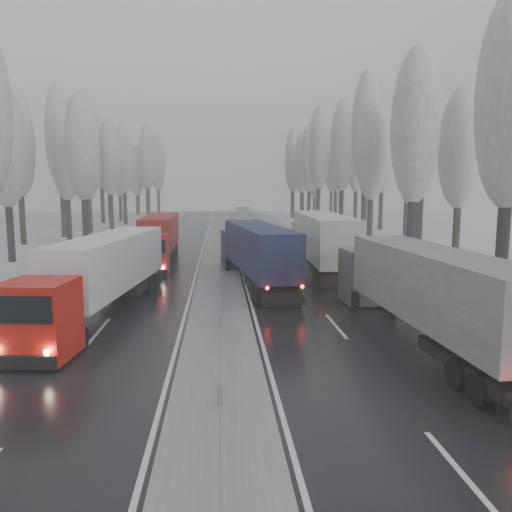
{
  "coord_description": "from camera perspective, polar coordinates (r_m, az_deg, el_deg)",
  "views": [
    {
      "loc": [
        0.03,
        -9.61,
        6.18
      ],
      "look_at": [
        2.21,
        19.86,
        2.2
      ],
      "focal_mm": 35.0,
      "sensor_mm": 36.0,
      "label": 1
    }
  ],
  "objects": [
    {
      "name": "tree_23",
      "position": [
        63.68,
        17.47,
        9.65
      ],
      "size": [
        3.6,
        3.6,
        13.55
      ],
      "color": "black",
      "rests_on": "ground"
    },
    {
      "name": "tree_65",
      "position": [
        69.59,
        -21.51,
        12.4
      ],
      "size": [
        3.6,
        3.6,
        19.48
      ],
      "color": "black",
      "rests_on": "ground"
    },
    {
      "name": "tree_62",
      "position": [
        55.3,
        -19.26,
        11.58
      ],
      "size": [
        3.6,
        3.6,
        16.04
      ],
      "color": "black",
      "rests_on": "ground"
    },
    {
      "name": "tree_74",
      "position": [
        110.17,
        -12.33,
        10.88
      ],
      "size": [
        3.6,
        3.6,
        19.68
      ],
      "color": "black",
      "rests_on": "ground"
    },
    {
      "name": "tree_34",
      "position": [
        107.21,
        4.27,
        10.42
      ],
      "size": [
        3.6,
        3.6,
        17.63
      ],
      "color": "black",
      "rests_on": "ground"
    },
    {
      "name": "shoulder_right",
      "position": [
        41.36,
        10.06,
        -1.01
      ],
      "size": [
        2.4,
        200.0,
        0.04
      ],
      "primitive_type": "cube",
      "color": "#ACAFB4",
      "rests_on": "ground"
    },
    {
      "name": "tree_20",
      "position": [
        48.37,
        17.87,
        12.01
      ],
      "size": [
        3.6,
        3.6,
        15.71
      ],
      "color": "black",
      "rests_on": "ground"
    },
    {
      "name": "median_slush",
      "position": [
        40.09,
        -4.22,
        -1.19
      ],
      "size": [
        3.0,
        200.0,
        0.04
      ],
      "primitive_type": "cube",
      "color": "#ACAFB4",
      "rests_on": "ground"
    },
    {
      "name": "tree_68",
      "position": [
        80.58,
        -16.41,
        10.61
      ],
      "size": [
        3.6,
        3.6,
        16.65
      ],
      "color": "black",
      "rests_on": "ground"
    },
    {
      "name": "shoulder_left",
      "position": [
        41.37,
        -18.5,
        -1.29
      ],
      "size": [
        2.4,
        200.0,
        0.04
      ],
      "primitive_type": "cube",
      "color": "#ACAFB4",
      "rests_on": "ground"
    },
    {
      "name": "tree_26",
      "position": [
        73.26,
        9.86,
        12.2
      ],
      "size": [
        3.6,
        3.6,
        18.78
      ],
      "color": "black",
      "rests_on": "ground"
    },
    {
      "name": "tree_76",
      "position": [
        119.31,
        -11.19,
        10.3
      ],
      "size": [
        3.6,
        3.6,
        18.55
      ],
      "color": "black",
      "rests_on": "ground"
    },
    {
      "name": "tree_72",
      "position": [
        100.02,
        -15.37,
        9.45
      ],
      "size": [
        3.6,
        3.6,
        15.11
      ],
      "color": "black",
      "rests_on": "ground"
    },
    {
      "name": "tree_19",
      "position": [
        45.41,
        22.35,
        11.19
      ],
      "size": [
        3.6,
        3.6,
        14.57
      ],
      "color": "black",
      "rests_on": "ground"
    },
    {
      "name": "tree_63",
      "position": [
        61.55,
        -25.57,
        11.33
      ],
      "size": [
        3.6,
        3.6,
        16.88
      ],
      "color": "black",
      "rests_on": "ground"
    },
    {
      "name": "tree_71",
      "position": [
        95.39,
        -17.35,
        11.2
      ],
      "size": [
        3.6,
        3.6,
        19.61
      ],
      "color": "black",
      "rests_on": "ground"
    },
    {
      "name": "truck_blue_box",
      "position": [
        32.34,
        -0.15,
        0.75
      ],
      "size": [
        4.28,
        15.39,
        3.91
      ],
      "rotation": [
        0.0,
        0.0,
        0.13
      ],
      "color": "navy",
      "rests_on": "ground"
    },
    {
      "name": "tree_25",
      "position": [
        69.51,
        17.1,
        12.57
      ],
      "size": [
        3.6,
        3.6,
        19.44
      ],
      "color": "black",
      "rests_on": "ground"
    },
    {
      "name": "tree_24",
      "position": [
        63.6,
        12.48,
        13.82
      ],
      "size": [
        3.6,
        3.6,
        20.49
      ],
      "color": "black",
      "rests_on": "ground"
    },
    {
      "name": "box_truck_distant",
      "position": [
        94.14,
        -1.49,
        4.81
      ],
      "size": [
        3.04,
        8.01,
        2.93
      ],
      "rotation": [
        0.0,
        0.0,
        -0.08
      ],
      "color": "#B2B5B9",
      "rests_on": "ground"
    },
    {
      "name": "tree_67",
      "position": [
        78.59,
        -18.99,
        10.8
      ],
      "size": [
        3.6,
        3.6,
        17.09
      ],
      "color": "black",
      "rests_on": "ground"
    },
    {
      "name": "truck_cream_box",
      "position": [
        37.23,
        7.41,
        2.0
      ],
      "size": [
        3.35,
        17.09,
        4.36
      ],
      "rotation": [
        0.0,
        0.0,
        -0.04
      ],
      "color": "#A49D91",
      "rests_on": "ground"
    },
    {
      "name": "tree_35",
      "position": [
        112.85,
        8.67,
        10.42
      ],
      "size": [
        3.6,
        3.6,
        18.25
      ],
      "color": "black",
      "rests_on": "ground"
    },
    {
      "name": "median_guardrail",
      "position": [
        39.99,
        -4.23,
        -0.37
      ],
      "size": [
        0.12,
        200.0,
        0.76
      ],
      "color": "slate",
      "rests_on": "ground"
    },
    {
      "name": "tree_27",
      "position": [
        79.02,
        14.26,
        11.2
      ],
      "size": [
        3.6,
        3.6,
        17.62
      ],
      "color": "black",
      "rests_on": "ground"
    },
    {
      "name": "tree_37",
      "position": [
        122.23,
        7.19,
        9.67
      ],
      "size": [
        3.6,
        3.6,
        16.37
      ],
      "color": "black",
      "rests_on": "ground"
    },
    {
      "name": "tree_69",
      "position": [
        85.69,
        -19.11,
        11.46
      ],
      "size": [
        3.6,
        3.6,
        19.35
      ],
      "color": "black",
      "rests_on": "ground"
    },
    {
      "name": "tree_32",
      "position": [
        100.33,
        5.39,
        10.49
      ],
      "size": [
        3.6,
        3.6,
        17.33
      ],
      "color": "black",
      "rests_on": "ground"
    },
    {
      "name": "tree_60",
      "position": [
        47.4,
        -26.77,
        10.99
      ],
      "size": [
        3.6,
        3.6,
        14.84
      ],
      "color": "black",
      "rests_on": "ground"
    },
    {
      "name": "truck_grey_tarp",
      "position": [
        21.17,
        18.37,
        -3.38
      ],
      "size": [
        3.02,
        15.22,
        3.88
      ],
      "rotation": [
        0.0,
        0.0,
        0.04
      ],
      "color": "#535359",
      "rests_on": "ground"
    },
    {
      "name": "tree_39",
      "position": [
        132.17,
        5.21,
        9.49
      ],
      "size": [
        3.6,
        3.6,
        16.19
      ],
      "color": "black",
      "rests_on": "ground"
    },
    {
      "name": "tree_64",
      "position": [
        65.06,
        -20.92,
        10.5
      ],
      "size": [
        3.6,
        3.6,
        15.42
      ],
      "color": "black",
      "rests_on": "ground"
    },
    {
      "name": "tree_66",
      "position": [
        74.31,
        -18.69,
        10.09
      ],
      "size": [
        3.6,
        3.6,
        15.23
      ],
      "color": "black",
      "rests_on": "ground"
    },
    {
      "name": "tree_30",
      "position": [
        92.95,
        6.13,
        10.92
      ],
      "size": [
        3.6,
        3.6,
        17.86
      ],
      "color": "black",
      "rests_on": "ground"
    },
    {
      "name": "truck_red_red",
      "position": [
        42.71,
        -10.98,
        2.3
      ],
      "size": [
        2.81,
        15.32,
        3.91
      ],
      "rotation": [
        0.0,
        0.0,
        0.03
      ],
      "color": "#B20A15",
      "rests_on": "ground"
    },
    {
      "name": "ground",
      "position": [
        11.43,
        -4.08,
        -25.09
      ],
      "size": [
        260.0,
        260.0,
        0.0
      ],
      "primitive_type": "plane",
      "color": "silver",
      "rests_on": "ground"
    },
    {
      "name": "tree_22",
      "position": [
        57.91,
        13.11,
        11.5
      ],
      "size": [
        3.6,
        3.6,
        15.86
      ],
      "color": "black",
      "rests_on": "ground"
    },
    {
      "name": "tree_33",
      "position": [
        104.75,
        6.72,
        9.3
      ],
      "size": [
        3.6,
        3.6,
        14.33
      ],
      "color": "black",
      "rests_on": "ground"
    },
    {
      "name": "tree_77",
      "position": [
        123.94,
        -13.54,
        8.88
      ],
      "size": [
        3.6,
        3.6,
        14.32
      ],
      "color": "black",
      "rests_on": "ground"
    },
    {
      "name": "tree_38",
      "position": [
        127.83,
        4.25,
        10.07
      ],
      "size": [
        3.6,
        3.6,
        17.97
      ],
      "color": "black",
      "rests_on": "ground"
    },
    {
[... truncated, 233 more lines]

